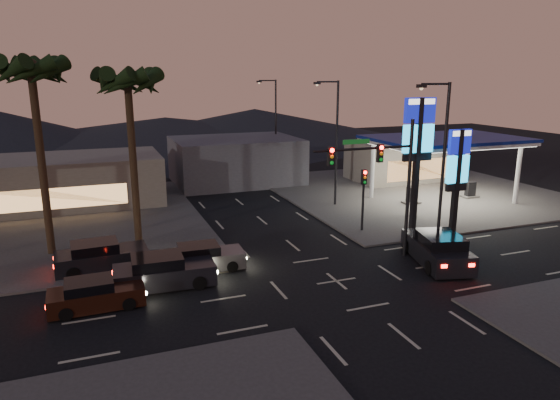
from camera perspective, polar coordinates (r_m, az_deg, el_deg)
name	(u,v)px	position (r m, az deg, el deg)	size (l,w,h in m)	color
ground	(336,281)	(26.28, 6.46, -9.19)	(140.00, 140.00, 0.00)	black
corner_lot_ne	(413,191)	(47.40, 14.94, 0.99)	(24.00, 24.00, 0.12)	#47443F
corner_lot_nw	(27,227)	(39.09, -26.97, -2.79)	(24.00, 24.00, 0.12)	#47443F
gas_station	(446,142)	(43.43, 18.42, 6.33)	(12.20, 8.20, 5.47)	silver
convenience_store	(401,161)	(52.18, 13.70, 4.39)	(10.00, 6.00, 4.00)	#726B5B
pylon_sign_tall	(418,139)	(33.61, 15.51, 6.78)	(2.20, 0.35, 9.00)	black
pylon_sign_short	(458,165)	(34.61, 19.65, 3.76)	(1.60, 0.35, 7.00)	black
traffic_signal_mast	(383,170)	(28.26, 11.72, 3.33)	(6.10, 0.39, 8.00)	black
pedestal_signal	(364,190)	(33.78, 9.53, 1.14)	(0.32, 0.39, 4.30)	black
streetlight_near	(441,161)	(29.13, 17.88, 4.24)	(2.14, 0.25, 10.00)	black
streetlight_mid	(334,136)	(40.01, 6.25, 7.29)	(2.14, 0.25, 10.00)	black
streetlight_far	(274,122)	(52.81, -0.70, 8.95)	(2.14, 0.25, 10.00)	black
palm_a	(128,92)	(31.02, -16.96, 11.76)	(4.41, 4.41, 10.86)	black
palm_b	(32,82)	(31.05, -26.46, 11.94)	(4.41, 4.41, 11.46)	black
building_far_west	(59,182)	(44.30, -23.94, 1.94)	(16.00, 8.00, 4.00)	#726B5B
building_far_mid	(236,160)	(49.90, -5.09, 4.54)	(12.00, 9.00, 4.40)	#4C4C51
hill_right	(255,124)	(85.90, -2.89, 8.69)	(50.00, 50.00, 5.00)	black
hill_center	(166,130)	(82.62, -12.93, 7.81)	(60.00, 60.00, 4.00)	black
car_lane_a_front	(163,272)	(25.89, -13.21, -8.01)	(5.15, 2.32, 1.65)	black
car_lane_a_mid	(95,295)	(24.53, -20.38, -10.12)	(4.32, 1.92, 1.39)	black
car_lane_b_front	(203,258)	(27.68, -8.79, -6.56)	(4.50, 2.05, 1.44)	#5B5B5D
car_lane_b_mid	(100,257)	(29.04, -19.83, -6.11)	(5.02, 2.31, 1.60)	black
suv_station	(437,249)	(29.58, 17.53, -5.37)	(3.57, 5.78, 1.80)	black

